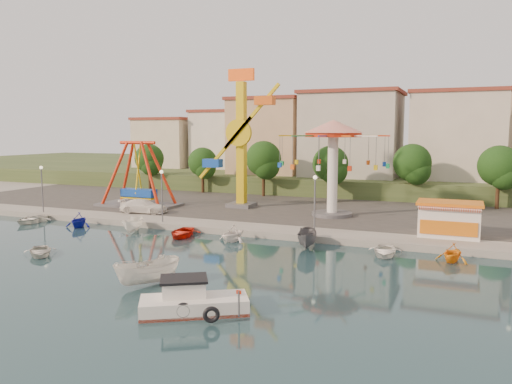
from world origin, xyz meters
The scene contains 34 objects.
ground centered at (0.00, 0.00, 0.00)m, with size 200.00×200.00×0.00m, color #16333C.
quay_deck centered at (0.00, 62.00, 0.30)m, with size 200.00×100.00×0.60m, color #9E998E.
asphalt_pad centered at (0.00, 30.00, 0.60)m, with size 90.00×28.00×0.01m, color #4C4944.
hill_terrace centered at (0.00, 67.00, 1.50)m, with size 200.00×60.00×3.00m, color #384C26.
pirate_ship_ride centered at (-16.74, 21.17, 4.39)m, with size 10.00×5.00×8.00m.
kamikaze_tower centered at (-4.28, 24.96, 8.47)m, with size 7.06×3.10×16.50m.
wave_swinger centered at (7.09, 23.12, 8.20)m, with size 11.60×11.60×10.40m.
booth_left centered at (19.15, 16.49, 2.16)m, with size 5.40×3.78×3.08m.
lamp_post_0 centered at (-24.00, 13.00, 3.10)m, with size 0.14×0.14×5.00m, color #59595E.
lamp_post_1 centered at (-8.00, 13.00, 3.10)m, with size 0.14×0.14×5.00m, color #59595E.
lamp_post_2 centered at (8.00, 13.00, 3.10)m, with size 0.14×0.14×5.00m, color #59595E.
tree_0 centered at (-26.00, 36.98, 5.47)m, with size 4.60×4.60×7.19m.
tree_1 centered at (-16.00, 36.24, 5.20)m, with size 4.35×4.35×6.80m.
tree_2 centered at (-6.00, 35.81, 5.92)m, with size 5.02×5.02×7.85m.
tree_3 centered at (4.00, 34.36, 5.55)m, with size 4.68×4.68×7.32m.
tree_4 centered at (14.00, 37.35, 5.75)m, with size 4.86×4.86×7.60m.
tree_5 centered at (24.00, 35.54, 5.71)m, with size 4.83×4.83×7.54m.
building_0 centered at (-33.37, 46.06, 8.93)m, with size 9.26×9.53×11.87m, color beige.
building_1 centered at (-21.33, 51.38, 7.32)m, with size 12.33×9.01×8.63m, color silver.
building_2 centered at (-8.19, 51.96, 8.62)m, with size 11.95×9.28×11.23m, color tan.
building_3 centered at (5.60, 48.80, 7.60)m, with size 12.59×10.50×9.20m, color beige.
building_4 centered at (19.07, 52.20, 7.62)m, with size 10.75×9.23×9.24m, color beige.
cabin_motorboat centered at (6.87, -6.96, 0.54)m, with size 6.04×4.87×2.02m.
rowboat_a centered at (-10.45, -0.65, 0.36)m, with size 2.46×3.45×0.71m, color silver.
skiff centered at (1.87, -3.83, 0.88)m, with size 1.71×4.56×1.76m, color white.
van centered at (-13.03, 16.88, 1.37)m, with size 2.17×5.33×1.55m, color white.
moored_boat_0 centered at (-22.48, 9.80, 0.42)m, with size 2.92×4.09×0.85m, color silver.
moored_boat_1 centered at (-16.00, 9.80, 0.77)m, with size 2.52×2.92×1.54m, color #131AA7.
moored_boat_2 centered at (-9.27, 9.80, 0.74)m, with size 1.43×3.81×1.47m, color white.
moored_boat_3 centered at (-3.82, 9.80, 0.42)m, with size 2.90×4.06×0.84m, color red.
moored_boat_4 centered at (1.42, 9.80, 0.79)m, with size 2.58×2.99×1.58m, color white.
moored_boat_5 centered at (8.31, 9.80, 0.82)m, with size 1.59×4.22×1.63m, color #58575C.
moored_boat_6 centered at (14.65, 9.80, 0.39)m, with size 2.66×3.72×0.77m, color white.
moored_boat_7 centered at (19.62, 9.80, 0.72)m, with size 2.36×2.74×1.44m, color orange.
Camera 1 is at (20.03, -29.61, 9.71)m, focal length 35.00 mm.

